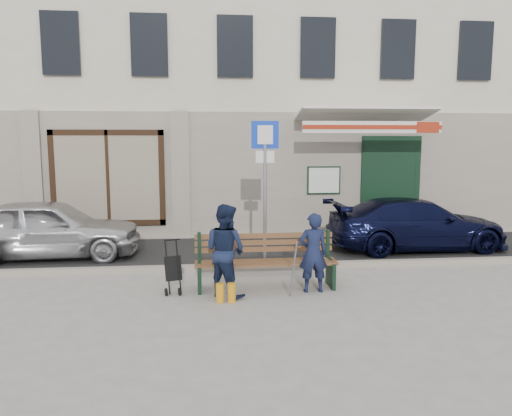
{
  "coord_description": "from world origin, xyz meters",
  "views": [
    {
      "loc": [
        -0.78,
        -7.88,
        2.53
      ],
      "look_at": [
        0.19,
        1.6,
        1.2
      ],
      "focal_mm": 35.0,
      "sensor_mm": 36.0,
      "label": 1
    }
  ],
  "objects": [
    {
      "name": "ground",
      "position": [
        0.0,
        0.0,
        0.0
      ],
      "size": [
        80.0,
        80.0,
        0.0
      ],
      "primitive_type": "plane",
      "color": "#9E9991",
      "rests_on": "ground"
    },
    {
      "name": "asphalt_lane",
      "position": [
        0.0,
        3.1,
        0.01
      ],
      "size": [
        60.0,
        3.2,
        0.01
      ],
      "primitive_type": "cube",
      "color": "#282828",
      "rests_on": "ground"
    },
    {
      "name": "curb",
      "position": [
        0.0,
        1.5,
        0.06
      ],
      "size": [
        60.0,
        0.18,
        0.12
      ],
      "primitive_type": "cube",
      "color": "#9E9384",
      "rests_on": "ground"
    },
    {
      "name": "building",
      "position": [
        0.01,
        8.45,
        4.97
      ],
      "size": [
        20.0,
        8.27,
        10.0
      ],
      "color": "beige",
      "rests_on": "ground"
    },
    {
      "name": "car_silver",
      "position": [
        -4.1,
        2.91,
        0.64
      ],
      "size": [
        3.83,
        1.68,
        1.28
      ],
      "primitive_type": "imported",
      "rotation": [
        0.0,
        0.0,
        1.61
      ],
      "color": "silver",
      "rests_on": "ground"
    },
    {
      "name": "car_navy",
      "position": [
        4.01,
        2.94,
        0.59
      ],
      "size": [
        4.13,
        1.81,
        1.18
      ],
      "primitive_type": "imported",
      "rotation": [
        0.0,
        0.0,
        1.61
      ],
      "color": "black",
      "rests_on": "ground"
    },
    {
      "name": "parking_sign",
      "position": [
        0.38,
        1.79,
        1.94
      ],
      "size": [
        0.53,
        0.08,
        2.87
      ],
      "rotation": [
        0.0,
        0.0,
        -0.02
      ],
      "color": "gray",
      "rests_on": "ground"
    },
    {
      "name": "bench",
      "position": [
        0.18,
        0.29,
        0.46
      ],
      "size": [
        2.4,
        1.17,
        0.98
      ],
      "color": "brown",
      "rests_on": "ground"
    },
    {
      "name": "man",
      "position": [
        0.97,
        0.02,
        0.66
      ],
      "size": [
        0.49,
        0.33,
        1.33
      ],
      "primitive_type": "imported",
      "rotation": [
        0.0,
        0.0,
        3.17
      ],
      "color": "#151B3A",
      "rests_on": "ground"
    },
    {
      "name": "woman",
      "position": [
        -0.48,
        -0.04,
        0.75
      ],
      "size": [
        0.92,
        0.91,
        1.5
      ],
      "primitive_type": "imported",
      "rotation": [
        0.0,
        0.0,
        2.42
      ],
      "color": "#141E39",
      "rests_on": "ground"
    },
    {
      "name": "stroller",
      "position": [
        -1.33,
        0.2,
        0.39
      ],
      "size": [
        0.31,
        0.4,
        0.88
      ],
      "rotation": [
        0.0,
        0.0,
        0.3
      ],
      "color": "black",
      "rests_on": "ground"
    }
  ]
}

